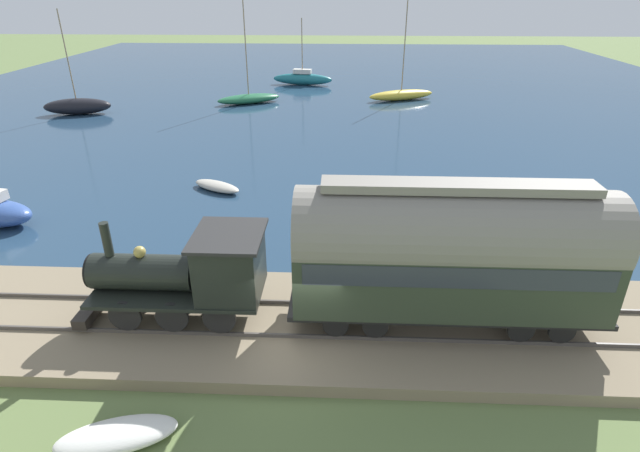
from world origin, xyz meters
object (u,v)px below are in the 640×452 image
object	(u,v)px
rowboat_far_out	(479,193)
rowboat_off_pier	(217,186)
passenger_coach	(450,251)
sailboat_black	(77,106)
rowboat_near_shore	(527,217)
steam_locomotive	(194,271)
beached_dinghy	(117,436)
sailboat_teal	(302,79)
sailboat_green	(249,98)
sailboat_yellow	(401,95)

from	to	relation	value
rowboat_far_out	rowboat_off_pier	distance (m)	13.60
passenger_coach	sailboat_black	bearing A→B (deg)	42.03
rowboat_near_shore	steam_locomotive	bearing A→B (deg)	119.74
sailboat_black	beached_dinghy	bearing A→B (deg)	-164.70
beached_dinghy	rowboat_off_pier	bearing A→B (deg)	4.88
steam_locomotive	rowboat_off_pier	xyz separation A→B (m)	(11.59, 2.18, -1.87)
rowboat_off_pier	rowboat_far_out	bearing A→B (deg)	-61.08
sailboat_teal	beached_dinghy	xyz separation A→B (m)	(-46.63, 0.76, -0.45)
passenger_coach	sailboat_green	bearing A→B (deg)	19.68
passenger_coach	sailboat_teal	bearing A→B (deg)	10.16
sailboat_black	sailboat_teal	size ratio (longest dim) A/B	1.21
sailboat_green	passenger_coach	bearing A→B (deg)	172.62
sailboat_black	rowboat_far_out	size ratio (longest dim) A/B	4.07
rowboat_far_out	beached_dinghy	bearing A→B (deg)	145.87
steam_locomotive	rowboat_off_pier	distance (m)	11.94
rowboat_far_out	beached_dinghy	size ratio (longest dim) A/B	0.66
sailboat_black	beached_dinghy	distance (m)	36.54
passenger_coach	sailboat_teal	xyz separation A→B (m)	(42.17, 7.56, -2.29)
sailboat_yellow	sailboat_teal	size ratio (longest dim) A/B	1.28
passenger_coach	sailboat_black	xyz separation A→B (m)	(27.95, 25.19, -2.28)
sailboat_green	sailboat_black	bearing A→B (deg)	82.46
passenger_coach	rowboat_off_pier	size ratio (longest dim) A/B	3.06
rowboat_near_shore	beached_dinghy	bearing A→B (deg)	129.92
sailboat_yellow	rowboat_far_out	bearing A→B (deg)	162.17
sailboat_black	sailboat_yellow	size ratio (longest dim) A/B	0.95
sailboat_green	rowboat_near_shore	world-z (taller)	sailboat_green
rowboat_off_pier	beached_dinghy	size ratio (longest dim) A/B	1.01
rowboat_near_shore	beached_dinghy	distance (m)	18.68
sailboat_yellow	sailboat_green	bearing A→B (deg)	76.70
sailboat_yellow	beached_dinghy	world-z (taller)	sailboat_yellow
rowboat_off_pier	sailboat_yellow	bearing A→B (deg)	2.46
passenger_coach	beached_dinghy	distance (m)	9.83
sailboat_green	sailboat_yellow	distance (m)	14.12
rowboat_far_out	steam_locomotive	bearing A→B (deg)	138.46
steam_locomotive	rowboat_off_pier	world-z (taller)	steam_locomotive
sailboat_green	sailboat_yellow	xyz separation A→B (m)	(2.11, -13.96, 0.04)
steam_locomotive	rowboat_far_out	size ratio (longest dim) A/B	2.86
steam_locomotive	beached_dinghy	world-z (taller)	steam_locomotive
sailboat_black	sailboat_green	size ratio (longest dim) A/B	0.87
steam_locomotive	sailboat_green	xyz separation A→B (m)	(32.73, 4.20, -1.63)
passenger_coach	rowboat_near_shore	size ratio (longest dim) A/B	3.16
sailboat_teal	rowboat_off_pier	size ratio (longest dim) A/B	2.22
sailboat_yellow	sailboat_teal	world-z (taller)	sailboat_yellow
sailboat_black	rowboat_far_out	xyz separation A→B (m)	(-16.54, -29.10, -0.50)
sailboat_yellow	rowboat_near_shore	distance (m)	26.70
beached_dinghy	sailboat_black	bearing A→B (deg)	27.50
steam_locomotive	sailboat_green	distance (m)	33.04
sailboat_yellow	rowboat_far_out	world-z (taller)	sailboat_yellow
sailboat_green	rowboat_near_shore	xyz separation A→B (m)	(-24.42, -17.02, -0.21)
sailboat_teal	beached_dinghy	distance (m)	46.64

